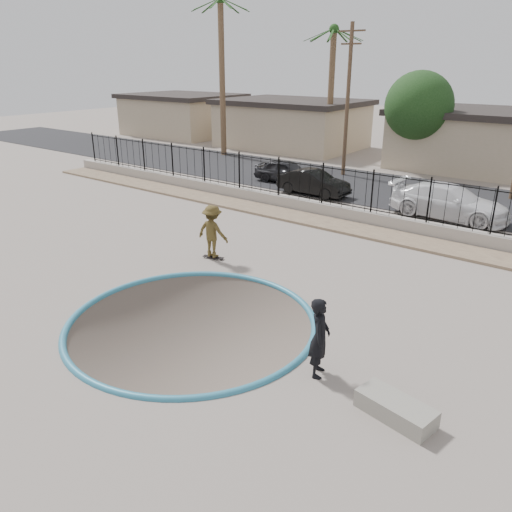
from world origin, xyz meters
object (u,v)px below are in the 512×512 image
object	(u,v)px
skater	(213,234)
concrete_ledge	(396,409)
car_b	(313,182)
car_c	(449,202)
videographer	(320,337)
car_a	(286,171)
skateboard	(213,257)

from	to	relation	value
skater	concrete_ledge	distance (m)	9.93
car_b	car_c	bearing A→B (deg)	-89.38
skater	car_b	distance (m)	10.60
videographer	car_b	size ratio (longest dim) A/B	0.48
concrete_ledge	car_c	size ratio (longest dim) A/B	0.30
videographer	car_a	distance (m)	19.79
videographer	car_a	xyz separation A→B (m)	(-11.73, 15.94, -0.27)
videographer	car_b	world-z (taller)	videographer
videographer	car_b	xyz separation A→B (m)	(-8.89, 14.37, -0.27)
concrete_ledge	car_a	distance (m)	21.34
car_a	car_b	world-z (taller)	car_a
skateboard	videographer	world-z (taller)	videographer
videographer	concrete_ledge	size ratio (longest dim) A/B	1.21
skateboard	car_a	bearing A→B (deg)	97.01
car_a	car_c	xyz separation A→B (m)	(10.11, -1.56, 0.11)
concrete_ledge	car_b	size ratio (longest dim) A/B	0.40
skater	car_c	bearing A→B (deg)	-122.80
skater	car_c	distance (m)	11.65
skater	videographer	world-z (taller)	skater
skateboard	car_a	size ratio (longest dim) A/B	0.21
car_c	skater	bearing A→B (deg)	155.55
car_b	car_c	size ratio (longest dim) A/B	0.75
car_c	videographer	bearing A→B (deg)	-171.30
skater	car_b	xyz separation A→B (m)	(-2.03, 10.40, -0.27)
skater	videographer	xyz separation A→B (m)	(6.85, -3.97, -0.00)
skateboard	car_b	distance (m)	10.62
skateboard	car_a	distance (m)	12.93
skateboard	concrete_ledge	xyz separation A→B (m)	(8.90, -4.33, 0.14)
car_b	videographer	bearing A→B (deg)	-147.65
concrete_ledge	car_b	distance (m)	18.35
videographer	car_a	bearing A→B (deg)	13.85
concrete_ledge	car_b	bearing A→B (deg)	126.58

